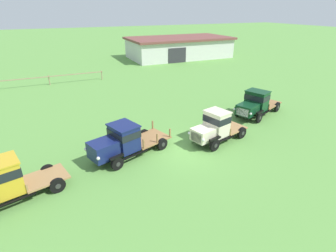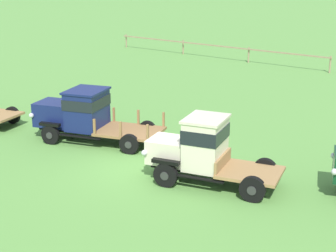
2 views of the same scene
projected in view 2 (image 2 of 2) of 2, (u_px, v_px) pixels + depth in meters
name	position (u px, v px, depth m)	size (l,w,h in m)	color
ground_plane	(143.00, 168.00, 18.23)	(240.00, 240.00, 0.00)	#5B9342
paddock_fence	(214.00, 47.00, 39.57)	(18.62, 0.35, 1.14)	#997F60
vintage_truck_second_in_line	(83.00, 113.00, 20.87)	(5.62, 3.37, 2.12)	black
vintage_truck_midrow_center	(201.00, 149.00, 16.73)	(4.71, 2.74, 2.23)	black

